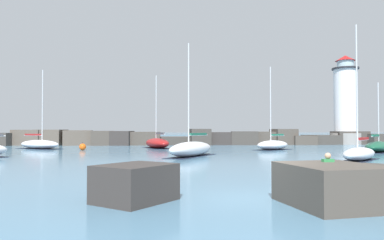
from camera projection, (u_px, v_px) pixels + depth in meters
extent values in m
plane|color=teal|center=(256.00, 198.00, 12.73)|extent=(600.00, 600.00, 0.00)
cube|color=teal|center=(177.00, 137.00, 117.85)|extent=(400.00, 116.00, 0.01)
cube|color=#423D38|center=(4.00, 139.00, 55.95)|extent=(3.94, 4.87, 1.88)
cube|color=brown|center=(31.00, 137.00, 56.73)|extent=(5.00, 4.44, 2.34)
cube|color=brown|center=(51.00, 137.00, 56.67)|extent=(4.33, 4.05, 2.36)
cube|color=brown|center=(78.00, 138.00, 56.64)|extent=(4.64, 4.49, 2.26)
cube|color=#4C443D|center=(103.00, 138.00, 56.50)|extent=(4.05, 4.27, 2.18)
cube|color=#383330|center=(122.00, 138.00, 56.70)|extent=(3.42, 4.24, 2.15)
cube|color=#4C443D|center=(144.00, 138.00, 57.65)|extent=(4.86, 4.19, 2.03)
cube|color=#423D38|center=(174.00, 141.00, 58.53)|extent=(5.58, 5.87, 1.25)
cube|color=#423D38|center=(199.00, 137.00, 57.50)|extent=(3.35, 4.16, 2.48)
cube|color=#383330|center=(220.00, 138.00, 58.90)|extent=(5.06, 4.45, 1.96)
cube|color=#423D38|center=(244.00, 138.00, 58.45)|extent=(4.49, 4.25, 2.09)
cube|color=#4C443D|center=(263.00, 138.00, 59.50)|extent=(4.33, 4.12, 2.04)
cube|color=#4C443D|center=(284.00, 137.00, 59.06)|extent=(3.62, 4.09, 2.47)
cube|color=#4C443D|center=(303.00, 140.00, 58.47)|extent=(3.60, 3.55, 1.42)
cube|color=#423D38|center=(321.00, 140.00, 60.19)|extent=(4.82, 5.80, 1.48)
cube|color=#423D38|center=(350.00, 138.00, 60.05)|extent=(5.10, 3.51, 2.09)
cube|color=#423D38|center=(380.00, 139.00, 59.33)|extent=(5.63, 4.55, 1.69)
cylinder|color=gray|center=(346.00, 139.00, 60.26)|extent=(4.94, 4.94, 1.80)
cylinder|color=white|center=(346.00, 101.00, 60.41)|extent=(3.66, 3.66, 10.30)
cylinder|color=#232328|center=(345.00, 69.00, 60.55)|extent=(4.21, 4.21, 0.25)
cylinder|color=silver|center=(345.00, 64.00, 60.57)|extent=(2.56, 2.56, 1.15)
cone|color=#B21919|center=(345.00, 58.00, 60.60)|extent=(3.11, 3.11, 0.90)
cube|color=#4C443D|center=(332.00, 185.00, 11.51)|extent=(3.07, 3.49, 1.27)
cube|color=#383330|center=(135.00, 183.00, 12.15)|extent=(2.94, 3.04, 1.21)
ellipsoid|color=maroon|center=(157.00, 143.00, 47.68)|extent=(4.32, 7.33, 1.27)
cube|color=black|center=(157.00, 148.00, 47.67)|extent=(4.18, 6.99, 0.03)
cylinder|color=silver|center=(156.00, 107.00, 48.29)|extent=(0.12, 0.12, 8.10)
cylinder|color=#BCBCC1|center=(160.00, 134.00, 46.42)|extent=(1.24, 3.67, 0.10)
cube|color=#4C4C51|center=(160.00, 133.00, 46.42)|extent=(1.16, 3.16, 0.20)
ellipsoid|color=silver|center=(359.00, 154.00, 28.56)|extent=(5.31, 5.60, 0.99)
cube|color=black|center=(359.00, 160.00, 28.55)|extent=(5.08, 5.35, 0.03)
cylinder|color=silver|center=(357.00, 86.00, 28.35)|extent=(0.12, 0.12, 9.36)
cylinder|color=#BCBCC1|center=(363.00, 140.00, 29.52)|extent=(2.28, 2.50, 0.10)
cube|color=maroon|center=(363.00, 139.00, 29.53)|extent=(2.02, 2.20, 0.20)
ellipsoid|color=silver|center=(191.00, 149.00, 32.93)|extent=(5.35, 7.62, 1.29)
cube|color=black|center=(191.00, 156.00, 32.91)|extent=(5.13, 7.27, 0.03)
cylinder|color=silver|center=(189.00, 92.00, 32.54)|extent=(0.12, 0.12, 8.61)
cylinder|color=#BCBCC1|center=(198.00, 135.00, 34.34)|extent=(2.09, 3.73, 0.10)
cube|color=#1E664C|center=(198.00, 134.00, 34.34)|extent=(1.88, 3.22, 0.20)
ellipsoid|color=#195138|center=(378.00, 147.00, 39.46)|extent=(6.00, 6.58, 1.12)
cube|color=black|center=(378.00, 152.00, 39.44)|extent=(5.75, 6.30, 0.03)
cylinder|color=silver|center=(378.00, 112.00, 39.96)|extent=(0.12, 0.12, 6.30)
cylinder|color=#BCBCC1|center=(375.00, 136.00, 38.40)|extent=(2.45, 2.91, 0.10)
cube|color=#1E664C|center=(375.00, 135.00, 38.40)|extent=(2.17, 2.55, 0.20)
ellipsoid|color=white|center=(39.00, 144.00, 45.85)|extent=(6.64, 5.64, 1.09)
cube|color=black|center=(39.00, 149.00, 45.84)|extent=(6.35, 5.42, 0.03)
cylinder|color=silver|center=(42.00, 105.00, 45.73)|extent=(0.12, 0.12, 8.60)
cylinder|color=#BCBCC1|center=(33.00, 135.00, 46.53)|extent=(2.94, 2.07, 0.10)
cube|color=maroon|center=(33.00, 135.00, 46.54)|extent=(2.56, 1.85, 0.20)
ellipsoid|color=white|center=(273.00, 145.00, 43.73)|extent=(5.49, 5.21, 1.10)
cube|color=black|center=(273.00, 150.00, 43.71)|extent=(5.26, 5.01, 0.03)
cylinder|color=silver|center=(271.00, 103.00, 43.58)|extent=(0.12, 0.12, 8.62)
cylinder|color=#BCBCC1|center=(277.00, 136.00, 44.49)|extent=(2.23, 1.97, 0.10)
cube|color=#1E664C|center=(277.00, 135.00, 44.49)|extent=(1.97, 1.76, 0.20)
sphere|color=#EA5914|center=(83.00, 147.00, 42.76)|extent=(0.76, 0.76, 0.76)
cylinder|color=black|center=(83.00, 143.00, 42.77)|extent=(0.04, 0.04, 0.20)
cylinder|color=#282833|center=(325.00, 189.00, 12.38)|extent=(0.14, 0.14, 0.77)
cylinder|color=#282833|center=(331.00, 189.00, 12.40)|extent=(0.14, 0.14, 0.77)
cube|color=#338C4C|center=(328.00, 168.00, 12.41)|extent=(0.36, 0.22, 0.61)
sphere|color=tan|center=(328.00, 156.00, 12.42)|extent=(0.21, 0.21, 0.21)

